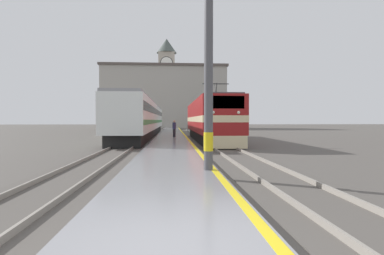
{
  "coord_description": "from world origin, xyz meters",
  "views": [
    {
      "loc": [
        0.06,
        -3.69,
        1.88
      ],
      "look_at": [
        1.76,
        21.74,
        1.25
      ],
      "focal_mm": 28.0,
      "sensor_mm": 36.0,
      "label": 1
    }
  ],
  "objects_px": {
    "person_on_platform": "(174,128)",
    "clock_tower": "(167,80)",
    "locomotive_train": "(209,120)",
    "passenger_train": "(145,118)",
    "catenary_mast": "(211,55)"
  },
  "relations": [
    {
      "from": "person_on_platform",
      "to": "clock_tower",
      "type": "relative_size",
      "value": 0.07
    },
    {
      "from": "person_on_platform",
      "to": "clock_tower",
      "type": "xyz_separation_m",
      "value": [
        -1.61,
        51.8,
        11.43
      ]
    },
    {
      "from": "locomotive_train",
      "to": "person_on_platform",
      "type": "relative_size",
      "value": 11.42
    },
    {
      "from": "person_on_platform",
      "to": "passenger_train",
      "type": "bearing_deg",
      "value": 112.56
    },
    {
      "from": "locomotive_train",
      "to": "person_on_platform",
      "type": "bearing_deg",
      "value": 165.52
    },
    {
      "from": "passenger_train",
      "to": "clock_tower",
      "type": "xyz_separation_m",
      "value": [
        1.86,
        43.44,
        10.45
      ]
    },
    {
      "from": "catenary_mast",
      "to": "person_on_platform",
      "type": "height_order",
      "value": "catenary_mast"
    },
    {
      "from": "locomotive_train",
      "to": "clock_tower",
      "type": "height_order",
      "value": "clock_tower"
    },
    {
      "from": "catenary_mast",
      "to": "passenger_train",
      "type": "bearing_deg",
      "value": 99.46
    },
    {
      "from": "locomotive_train",
      "to": "passenger_train",
      "type": "height_order",
      "value": "locomotive_train"
    },
    {
      "from": "passenger_train",
      "to": "catenary_mast",
      "type": "distance_m",
      "value": 27.42
    },
    {
      "from": "passenger_train",
      "to": "person_on_platform",
      "type": "relative_size",
      "value": 22.39
    },
    {
      "from": "locomotive_train",
      "to": "catenary_mast",
      "type": "height_order",
      "value": "catenary_mast"
    },
    {
      "from": "locomotive_train",
      "to": "person_on_platform",
      "type": "distance_m",
      "value": 3.33
    },
    {
      "from": "locomotive_train",
      "to": "person_on_platform",
      "type": "xyz_separation_m",
      "value": [
        -3.14,
        0.81,
        -0.79
      ]
    }
  ]
}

